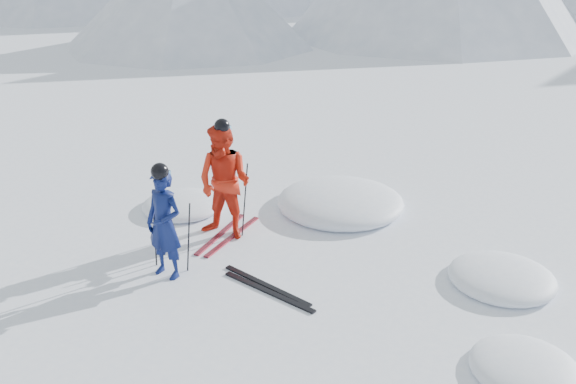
% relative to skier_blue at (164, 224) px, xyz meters
% --- Properties ---
extents(ground, '(160.00, 160.00, 0.00)m').
position_rel_skier_blue_xyz_m(ground, '(2.85, 0.88, -0.87)').
color(ground, white).
rests_on(ground, ground).
extents(skier_blue, '(0.69, 0.50, 1.74)m').
position_rel_skier_blue_xyz_m(skier_blue, '(0.00, 0.00, 0.00)').
color(skier_blue, '#0D184F').
rests_on(skier_blue, ground).
extents(skier_red, '(1.00, 0.78, 2.02)m').
position_rel_skier_blue_xyz_m(skier_red, '(0.19, 1.54, 0.14)').
color(skier_red, red).
rests_on(skier_red, ground).
extents(pole_blue_left, '(0.12, 0.08, 1.15)m').
position_rel_skier_blue_xyz_m(pole_blue_left, '(-0.30, 0.15, -0.29)').
color(pole_blue_left, black).
rests_on(pole_blue_left, ground).
extents(pole_blue_right, '(0.12, 0.07, 1.16)m').
position_rel_skier_blue_xyz_m(pole_blue_right, '(0.25, 0.25, -0.29)').
color(pole_blue_right, black).
rests_on(pole_blue_right, ground).
extents(pole_red_left, '(0.13, 0.10, 1.34)m').
position_rel_skier_blue_xyz_m(pole_red_left, '(-0.11, 1.79, -0.20)').
color(pole_red_left, black).
rests_on(pole_red_left, ground).
extents(pole_red_right, '(0.13, 0.09, 1.34)m').
position_rel_skier_blue_xyz_m(pole_red_right, '(0.49, 1.69, -0.20)').
color(pole_red_right, black).
rests_on(pole_red_right, ground).
extents(ski_worn_left, '(0.11, 1.70, 0.03)m').
position_rel_skier_blue_xyz_m(ski_worn_left, '(0.07, 1.54, -0.85)').
color(ski_worn_left, black).
rests_on(ski_worn_left, ground).
extents(ski_worn_right, '(0.19, 1.70, 0.03)m').
position_rel_skier_blue_xyz_m(ski_worn_right, '(0.31, 1.54, -0.85)').
color(ski_worn_right, black).
rests_on(ski_worn_right, ground).
extents(ski_loose_a, '(1.65, 0.61, 0.03)m').
position_rel_skier_blue_xyz_m(ski_loose_a, '(1.55, 0.29, -0.85)').
color(ski_loose_a, black).
rests_on(ski_loose_a, ground).
extents(ski_loose_b, '(1.66, 0.55, 0.03)m').
position_rel_skier_blue_xyz_m(ski_loose_b, '(1.65, 0.14, -0.85)').
color(ski_loose_b, black).
rests_on(ski_loose_b, ground).
extents(snow_lumps, '(7.82, 5.63, 0.54)m').
position_rel_skier_blue_xyz_m(snow_lumps, '(2.07, 2.67, -0.87)').
color(snow_lumps, white).
rests_on(snow_lumps, ground).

